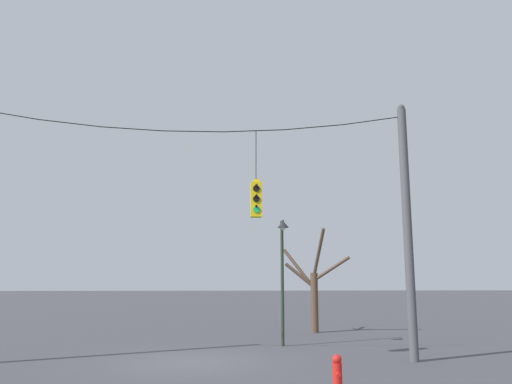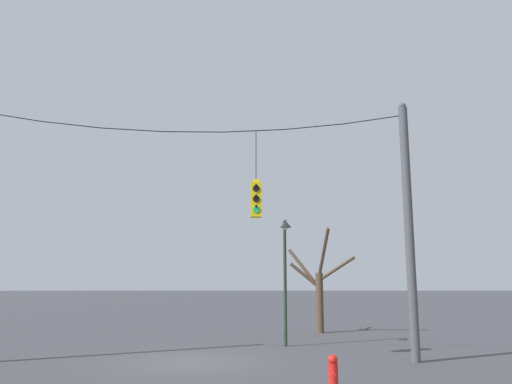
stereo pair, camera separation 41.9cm
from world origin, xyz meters
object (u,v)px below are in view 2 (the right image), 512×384
Objects in this scene: street_lamp at (285,256)px; bare_tree at (319,288)px; fire_hydrant at (333,372)px; traffic_light_near_right_pole at (256,199)px; utility_pole_right at (409,227)px.

bare_tree reaches higher than street_lamp.
bare_tree is at bearing 82.74° from fire_hydrant.
bare_tree is (1.96, 4.83, -1.26)m from street_lamp.
traffic_light_near_right_pole reaches higher than street_lamp.
fire_hydrant is at bearing -97.26° from bare_tree.
bare_tree is 12.21m from fire_hydrant.
traffic_light_near_right_pole reaches higher than bare_tree.
street_lamp is 7.75m from fire_hydrant.
street_lamp is at bearing -112.10° from bare_tree.
fire_hydrant is (0.43, -7.17, -2.91)m from street_lamp.
bare_tree is at bearing 100.75° from utility_pole_right.
utility_pole_right reaches higher than fire_hydrant.
street_lamp is at bearing 135.19° from utility_pole_right.
bare_tree is at bearing 67.90° from street_lamp.
utility_pole_right is at bearing -79.25° from bare_tree.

